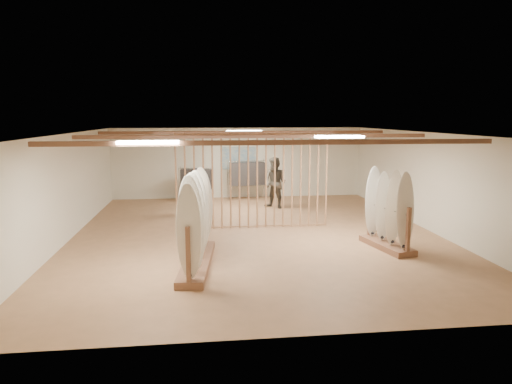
{
  "coord_description": "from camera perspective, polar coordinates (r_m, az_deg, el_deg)",
  "views": [
    {
      "loc": [
        -1.45,
        -12.24,
        3.25
      ],
      "look_at": [
        0.0,
        0.0,
        1.2
      ],
      "focal_mm": 32.0,
      "sensor_mm": 36.0,
      "label": 1
    }
  ],
  "objects": [
    {
      "name": "ceiling_slats",
      "position": [
        12.34,
        0.0,
        6.98
      ],
      "size": [
        9.5,
        6.12,
        0.1
      ],
      "primitive_type": "cube",
      "color": "brown",
      "rests_on": "ground"
    },
    {
      "name": "wall_front",
      "position": [
        6.67,
        6.13,
        -6.71
      ],
      "size": [
        12.0,
        0.0,
        12.0
      ],
      "primitive_type": "plane",
      "rotation": [
        -1.57,
        0.0,
        0.0
      ],
      "color": "white",
      "rests_on": "ground"
    },
    {
      "name": "rack_right",
      "position": [
        11.75,
        16.14,
        -3.63
      ],
      "size": [
        0.89,
        1.78,
        1.98
      ],
      "rotation": [
        0.0,
        0.0,
        0.21
      ],
      "color": "brown",
      "rests_on": "floor"
    },
    {
      "name": "light_panels",
      "position": [
        12.34,
        0.0,
        7.07
      ],
      "size": [
        1.2,
        0.35,
        0.06
      ],
      "primitive_type": "cube",
      "color": "white",
      "rests_on": "ground"
    },
    {
      "name": "floor",
      "position": [
        12.75,
        0.0,
        -5.33
      ],
      "size": [
        12.0,
        12.0,
        0.0
      ],
      "primitive_type": "plane",
      "color": "#AE7C54",
      "rests_on": "ground"
    },
    {
      "name": "ceiling",
      "position": [
        12.33,
        0.0,
        7.35
      ],
      "size": [
        12.0,
        12.0,
        0.0
      ],
      "primitive_type": "plane",
      "rotation": [
        3.14,
        0.0,
        0.0
      ],
      "color": "gray",
      "rests_on": "ground"
    },
    {
      "name": "clothing_rack_a",
      "position": [
        17.58,
        -7.48,
        1.59
      ],
      "size": [
        1.24,
        0.48,
        1.34
      ],
      "rotation": [
        0.0,
        0.0,
        -0.15
      ],
      "color": "silver",
      "rests_on": "floor"
    },
    {
      "name": "poster",
      "position": [
        18.35,
        -2.21,
        4.27
      ],
      "size": [
        1.4,
        0.03,
        0.9
      ],
      "primitive_type": "cube",
      "color": "teal",
      "rests_on": "ground"
    },
    {
      "name": "rack_left",
      "position": [
        10.05,
        -7.44,
        -5.32
      ],
      "size": [
        0.85,
        2.96,
        2.04
      ],
      "rotation": [
        0.0,
        0.0,
        -0.1
      ],
      "color": "brown",
      "rests_on": "floor"
    },
    {
      "name": "wall_right",
      "position": [
        13.96,
        20.84,
        1.21
      ],
      "size": [
        0.0,
        12.0,
        12.0
      ],
      "primitive_type": "plane",
      "rotation": [
        1.57,
        0.0,
        -1.57
      ],
      "color": "white",
      "rests_on": "ground"
    },
    {
      "name": "wall_back",
      "position": [
        18.39,
        -2.21,
        3.66
      ],
      "size": [
        12.0,
        0.0,
        12.0
      ],
      "primitive_type": "plane",
      "rotation": [
        1.57,
        0.0,
        0.0
      ],
      "color": "white",
      "rests_on": "ground"
    },
    {
      "name": "shopper_b",
      "position": [
        16.2,
        2.41,
        1.57
      ],
      "size": [
        1.26,
        1.25,
        2.07
      ],
      "primitive_type": "imported",
      "rotation": [
        0.0,
        0.0,
        -0.75
      ],
      "color": "#3F3931",
      "rests_on": "floor"
    },
    {
      "name": "wall_left",
      "position": [
        12.88,
        -22.68,
        0.45
      ],
      "size": [
        0.0,
        12.0,
        12.0
      ],
      "primitive_type": "plane",
      "rotation": [
        1.57,
        0.0,
        1.57
      ],
      "color": "white",
      "rests_on": "ground"
    },
    {
      "name": "clothing_rack_b",
      "position": [
        17.87,
        -1.09,
        2.27
      ],
      "size": [
        1.45,
        0.59,
        1.57
      ],
      "rotation": [
        0.0,
        0.0,
        0.17
      ],
      "color": "silver",
      "rests_on": "floor"
    },
    {
      "name": "shopper_a",
      "position": [
        15.43,
        -7.48,
        0.53
      ],
      "size": [
        0.77,
        0.76,
        1.77
      ],
      "primitive_type": "imported",
      "rotation": [
        0.0,
        0.0,
        2.4
      ],
      "color": "#23232A",
      "rests_on": "floor"
    },
    {
      "name": "bamboo_partition",
      "position": [
        13.25,
        -0.41,
        1.42
      ],
      "size": [
        4.45,
        0.05,
        2.78
      ],
      "color": "#AD7B54",
      "rests_on": "ground"
    }
  ]
}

